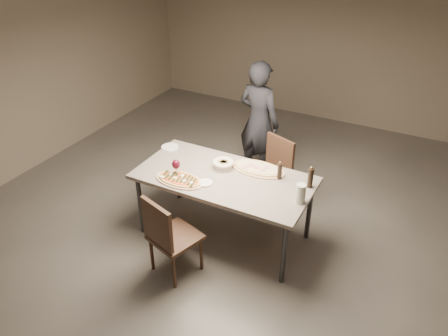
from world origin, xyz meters
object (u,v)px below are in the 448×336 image
at_px(ham_pizza, 258,168).
at_px(diner, 259,122).
at_px(chair_far, 273,170).
at_px(bread_basket, 223,164).
at_px(carafe, 301,193).
at_px(zucchini_pizza, 179,179).
at_px(pepper_mill_left, 280,171).
at_px(dining_table, 224,181).
at_px(chair_near, 168,234).

bearing_deg(ham_pizza, diner, 102.28).
height_order(chair_far, diner, diner).
relative_size(bread_basket, chair_far, 0.26).
relative_size(ham_pizza, carafe, 3.05).
height_order(zucchini_pizza, pepper_mill_left, pepper_mill_left).
bearing_deg(zucchini_pizza, pepper_mill_left, 47.49).
relative_size(dining_table, chair_far, 2.05).
relative_size(dining_table, chair_near, 2.04).
bearing_deg(ham_pizza, carafe, -42.08).
xyz_separation_m(dining_table, carafe, (0.83, -0.07, 0.15)).
distance_m(zucchini_pizza, ham_pizza, 0.83).
bearing_deg(bread_basket, diner, 95.02).
bearing_deg(bread_basket, pepper_mill_left, 6.63).
bearing_deg(zucchini_pizza, dining_table, 55.70).
bearing_deg(dining_table, bread_basket, 120.11).
xyz_separation_m(ham_pizza, chair_near, (-0.44, -1.05, -0.27)).
bearing_deg(pepper_mill_left, chair_near, -125.04).
bearing_deg(diner, dining_table, 109.52).
distance_m(carafe, chair_near, 1.29).
xyz_separation_m(dining_table, chair_near, (-0.18, -0.77, -0.20)).
bearing_deg(pepper_mill_left, carafe, -41.93).
height_order(bread_basket, pepper_mill_left, pepper_mill_left).
distance_m(ham_pizza, chair_near, 1.17).
bearing_deg(diner, pepper_mill_left, 134.21).
bearing_deg(zucchini_pizza, chair_far, 76.95).
relative_size(bread_basket, diner, 0.14).
distance_m(dining_table, carafe, 0.85).
bearing_deg(dining_table, pepper_mill_left, 23.24).
bearing_deg(pepper_mill_left, diner, 122.92).
distance_m(pepper_mill_left, diner, 1.29).
bearing_deg(zucchini_pizza, ham_pizza, 60.11).
height_order(bread_basket, carafe, carafe).
bearing_deg(chair_near, ham_pizza, 84.97).
bearing_deg(carafe, pepper_mill_left, 138.07).
xyz_separation_m(ham_pizza, pepper_mill_left, (0.26, -0.06, 0.08)).
bearing_deg(zucchini_pizza, diner, 101.47).
bearing_deg(pepper_mill_left, dining_table, -156.76).
xyz_separation_m(dining_table, bread_basket, (-0.09, 0.15, 0.11)).
xyz_separation_m(pepper_mill_left, chair_far, (-0.26, 0.52, -0.35)).
bearing_deg(bread_basket, chair_near, -96.05).
distance_m(ham_pizza, carafe, 0.68).
bearing_deg(carafe, chair_far, 125.74).
height_order(dining_table, carafe, carafe).
bearing_deg(dining_table, chair_far, 71.51).
height_order(chair_near, chair_far, chair_near).
bearing_deg(bread_basket, zucchini_pizza, -122.10).
height_order(ham_pizza, bread_basket, bread_basket).
bearing_deg(carafe, dining_table, 175.43).
bearing_deg(diner, chair_near, 101.37).
xyz_separation_m(ham_pizza, chair_far, (-0.01, 0.46, -0.27)).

